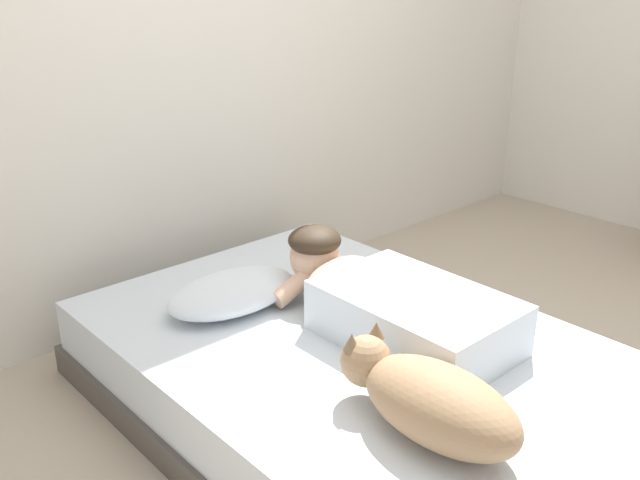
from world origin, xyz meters
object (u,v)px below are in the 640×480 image
(bed, at_px, (356,380))
(pillow, at_px, (233,292))
(person_lying, at_px, (385,299))
(dog, at_px, (430,399))
(coffee_cup, at_px, (320,292))
(cell_phone, at_px, (429,342))

(bed, distance_m, pillow, 0.56)
(person_lying, bearing_deg, dog, -125.50)
(person_lying, bearing_deg, coffee_cup, 96.22)
(bed, relative_size, person_lying, 2.15)
(dog, xyz_separation_m, coffee_cup, (0.31, 0.78, -0.07))
(pillow, xyz_separation_m, cell_phone, (0.32, -0.66, -0.05))
(bed, height_order, pillow, pillow)
(pillow, height_order, dog, dog)
(bed, distance_m, coffee_cup, 0.37)
(person_lying, xyz_separation_m, dog, (-0.34, -0.48, -0.00))
(bed, distance_m, cell_phone, 0.29)
(pillow, xyz_separation_m, coffee_cup, (0.26, -0.19, -0.02))
(pillow, distance_m, cell_phone, 0.74)
(coffee_cup, bearing_deg, pillow, 144.14)
(pillow, bearing_deg, coffee_cup, -35.86)
(bed, bearing_deg, person_lying, 2.29)
(person_lying, xyz_separation_m, coffee_cup, (-0.03, 0.30, -0.07))
(pillow, bearing_deg, dog, -92.89)
(pillow, height_order, person_lying, person_lying)
(pillow, height_order, cell_phone, pillow)
(person_lying, height_order, coffee_cup, person_lying)
(dog, bearing_deg, coffee_cup, 68.23)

